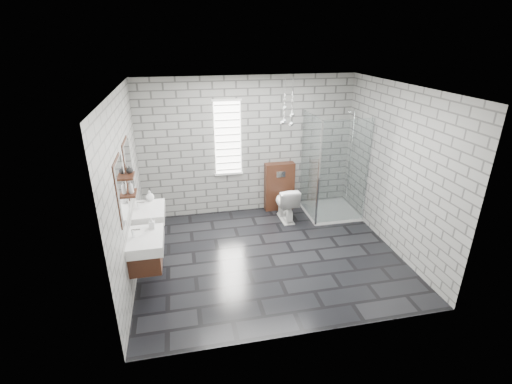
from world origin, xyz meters
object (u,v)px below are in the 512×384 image
object	(u,v)px
vanity_right	(147,214)
toilet	(286,203)
vanity_left	(143,243)
cistern_panel	(279,186)
shower_enclosure	(329,192)

from	to	relation	value
vanity_right	toilet	xyz separation A→B (m)	(2.53, 0.79, -0.41)
vanity_left	cistern_panel	world-z (taller)	vanity_left
shower_enclosure	toilet	distance (m)	0.89
cistern_panel	shower_enclosure	xyz separation A→B (m)	(0.88, -0.52, 0.00)
vanity_left	vanity_right	world-z (taller)	same
toilet	shower_enclosure	bearing A→B (deg)	176.75
cistern_panel	toilet	size ratio (longest dim) A/B	1.45
vanity_left	cistern_panel	distance (m)	3.35
cistern_panel	shower_enclosure	size ratio (longest dim) A/B	0.49
vanity_right	shower_enclosure	world-z (taller)	shower_enclosure
shower_enclosure	toilet	bearing A→B (deg)	178.38
vanity_left	toilet	bearing A→B (deg)	33.72
shower_enclosure	toilet	world-z (taller)	shower_enclosure
shower_enclosure	cistern_panel	bearing A→B (deg)	149.49
cistern_panel	toilet	distance (m)	0.52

